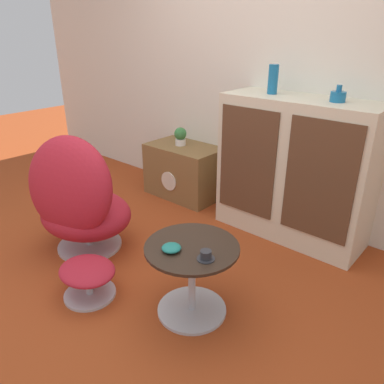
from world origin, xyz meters
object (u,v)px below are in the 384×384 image
Objects in this scene: sideboard at (294,170)px; bowl at (171,248)px; ottoman at (88,275)px; teacup at (206,256)px; tv_console at (184,171)px; egg_chair at (78,201)px; vase_leftmost at (273,79)px; coffee_table at (192,274)px; potted_plant at (180,136)px; vase_inner_left at (338,96)px.

sideboard reaches higher than bowl.
ottoman is 3.94× the size of teacup.
tv_console is 1.33m from egg_chair.
vase_leftmost is (-0.26, 0.00, 0.67)m from sideboard.
sideboard is at bearing 50.88° from egg_chair.
egg_chair is 1.23m from teacup.
teacup is at bearing -19.24° from coffee_table.
vase_leftmost reaches higher than ottoman.
vase_leftmost is (0.93, -0.00, 0.98)m from tv_console.
bowl reaches higher than ottoman.
egg_chair is 8.72× the size of bowl.
vase_leftmost is at bearing 179.15° from sideboard.
teacup is at bearing -44.34° from tv_console.
bowl is (-0.06, -0.11, 0.21)m from coffee_table.
sideboard is at bearing -0.25° from potted_plant.
tv_console is at bearing 129.88° from bowl.
coffee_table is at bearing -100.36° from vase_inner_left.
ottoman is 2.06m from vase_inner_left.
ottoman is 0.71× the size of coffee_table.
teacup is (1.23, -0.01, 0.06)m from egg_chair.
egg_chair reaches higher than potted_plant.
tv_console is at bearing 179.76° from sideboard.
vase_leftmost is at bearing -0.09° from potted_plant.
vase_inner_left is 1.16× the size of teacup.
sideboard is 0.72m from vase_leftmost.
vase_leftmost is 2.23× the size of teacup.
vase_leftmost is at bearing 107.83° from teacup.
coffee_table is 2.49× the size of vase_leftmost.
vase_leftmost is at bearing 58.51° from egg_chair.
potted_plant is (-1.49, 0.00, -0.55)m from vase_inner_left.
vase_leftmost reaches higher than vase_inner_left.
sideboard is at bearing 88.64° from bowl.
egg_chair reaches higher than teacup.
egg_chair reaches higher than tv_console.
egg_chair is 0.62m from ottoman.
teacup is (-0.09, -1.32, -0.68)m from vase_inner_left.
potted_plant is at bearing 179.46° from tv_console.
potted_plant is 1.93m from teacup.
vase_inner_left is 1.57m from bowl.
vase_inner_left is at bearing 79.64° from coffee_table.
potted_plant is (-0.66, 1.60, 0.46)m from ottoman.
egg_chair reaches higher than bowl.
coffee_table is 1.57m from vase_inner_left.
vase_leftmost is 1.24× the size of potted_plant.
bowl is at bearing 21.80° from ottoman.
potted_plant is at bearing 131.05° from bowl.
vase_inner_left reaches higher than egg_chair.
sideboard is at bearing 91.01° from coffee_table.
egg_chair is 1.09m from coffee_table.
egg_chair is 5.38× the size of potted_plant.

